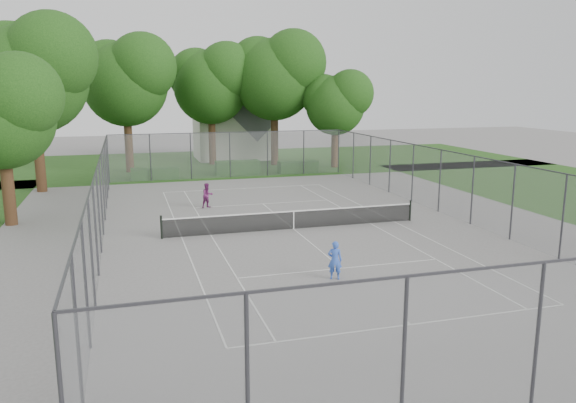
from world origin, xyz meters
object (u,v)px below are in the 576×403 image
object	(u,v)px
woman_player	(207,196)
tennis_net	(294,219)
girl_player	(335,260)
house	(233,121)

from	to	relation	value
woman_player	tennis_net	bearing A→B (deg)	-84.48
girl_player	woman_player	size ratio (longest dim) A/B	0.99
house	tennis_net	bearing A→B (deg)	-95.02
tennis_net	woman_player	xyz separation A→B (m)	(-3.34, 6.23, 0.21)
house	woman_player	distance (m)	23.50
tennis_net	house	bearing A→B (deg)	84.98
tennis_net	house	world-z (taller)	house
tennis_net	house	size ratio (longest dim) A/B	1.43
house	woman_player	bearing A→B (deg)	-104.58
tennis_net	woman_player	bearing A→B (deg)	118.23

